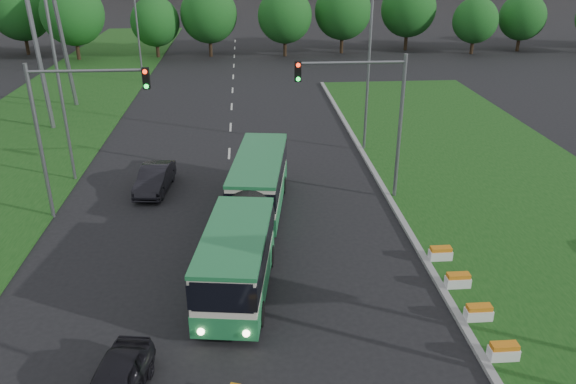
{
  "coord_description": "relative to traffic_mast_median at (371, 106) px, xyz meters",
  "views": [
    {
      "loc": [
        -1.8,
        -18.19,
        13.13
      ],
      "look_at": [
        0.04,
        5.41,
        2.6
      ],
      "focal_mm": 35.0,
      "sensor_mm": 36.0,
      "label": 1
    }
  ],
  "objects": [
    {
      "name": "ground",
      "position": [
        -4.78,
        -10.0,
        -5.35
      ],
      "size": [
        360.0,
        360.0,
        0.0
      ],
      "primitive_type": "plane",
      "color": "black",
      "rests_on": "ground"
    },
    {
      "name": "grass_median",
      "position": [
        8.22,
        -2.0,
        -5.27
      ],
      "size": [
        14.0,
        60.0,
        0.15
      ],
      "primitive_type": "cube",
      "color": "#164413",
      "rests_on": "ground"
    },
    {
      "name": "median_kerb",
      "position": [
        1.27,
        -2.0,
        -5.26
      ],
      "size": [
        0.3,
        60.0,
        0.18
      ],
      "primitive_type": "cube",
      "color": "gray",
      "rests_on": "ground"
    },
    {
      "name": "left_verge",
      "position": [
        -22.78,
        15.0,
        -5.3
      ],
      "size": [
        12.0,
        110.0,
        0.1
      ],
      "primitive_type": "cube",
      "color": "#164413",
      "rests_on": "ground"
    },
    {
      "name": "lane_markings",
      "position": [
        -7.78,
        10.0,
        -5.35
      ],
      "size": [
        0.2,
        100.0,
        0.01
      ],
      "primitive_type": null,
      "color": "beige",
      "rests_on": "ground"
    },
    {
      "name": "flower_planters",
      "position": [
        1.92,
        -12.5,
        -4.9
      ],
      "size": [
        1.1,
        11.5,
        0.6
      ],
      "primitive_type": null,
      "color": "white",
      "rests_on": "grass_median"
    },
    {
      "name": "traffic_mast_median",
      "position": [
        0.0,
        0.0,
        0.0
      ],
      "size": [
        5.76,
        0.32,
        8.0
      ],
      "color": "slate",
      "rests_on": "ground"
    },
    {
      "name": "traffic_mast_left",
      "position": [
        -15.16,
        -1.0,
        0.0
      ],
      "size": [
        5.76,
        0.32,
        8.0
      ],
      "color": "slate",
      "rests_on": "ground"
    },
    {
      "name": "street_lamps",
      "position": [
        -7.78,
        0.0,
        0.65
      ],
      "size": [
        36.0,
        60.0,
        12.0
      ],
      "primitive_type": null,
      "color": "slate",
      "rests_on": "ground"
    },
    {
      "name": "tree_line",
      "position": [
        5.22,
        45.0,
        -0.85
      ],
      "size": [
        120.0,
        8.0,
        9.0
      ],
      "primitive_type": null,
      "color": "#154F18",
      "rests_on": "ground"
    },
    {
      "name": "articulated_bus",
      "position": [
        -6.59,
        -4.47,
        -3.78
      ],
      "size": [
        2.42,
        15.55,
        2.56
      ],
      "rotation": [
        0.0,
        0.0,
        -0.14
      ],
      "color": "beige",
      "rests_on": "ground"
    },
    {
      "name": "car_left_near",
      "position": [
        -10.86,
        -14.42,
        -4.67
      ],
      "size": [
        2.2,
        4.21,
        1.37
      ],
      "primitive_type": "imported",
      "rotation": [
        0.0,
        0.0,
        -0.15
      ],
      "color": "black",
      "rests_on": "ground"
    },
    {
      "name": "car_left_far",
      "position": [
        -11.91,
        2.09,
        -4.62
      ],
      "size": [
        2.0,
        4.57,
        1.46
      ],
      "primitive_type": "imported",
      "rotation": [
        0.0,
        0.0,
        -0.1
      ],
      "color": "black",
      "rests_on": "ground"
    }
  ]
}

